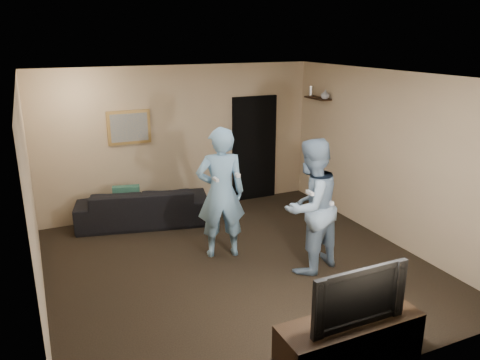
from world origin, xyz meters
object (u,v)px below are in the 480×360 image
wii_player_right (310,206)px  television (353,293)px  tv_console (349,343)px  wii_player_left (221,193)px  sofa (143,206)px

wii_player_right → television: bearing=-111.0°
television → wii_player_right: size_ratio=0.56×
tv_console → television: television is taller
television → tv_console: bearing=0.0°
tv_console → wii_player_left: size_ratio=0.76×
sofa → tv_console: 4.51m
television → wii_player_right: bearing=68.8°
television → wii_player_left: (-0.20, 2.75, 0.15)m
wii_player_left → wii_player_right: (0.91, -0.90, -0.03)m
tv_console → wii_player_right: (0.71, 1.85, 0.66)m
sofa → wii_player_left: bearing=127.8°
wii_player_left → wii_player_right: 1.28m
sofa → television: television is taller
tv_console → sofa: bearing=102.1°
sofa → wii_player_right: (1.67, -2.55, 0.60)m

